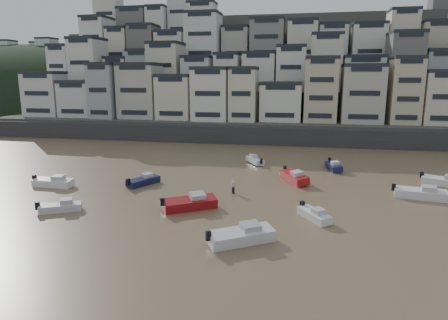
% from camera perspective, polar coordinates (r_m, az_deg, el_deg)
% --- Properties ---
extents(sea_strip, '(340.00, 340.00, 0.00)m').
position_cam_1_polar(sea_strip, '(204.61, -27.12, 6.89)').
color(sea_strip, '#495D69').
rests_on(sea_strip, ground).
extents(harbor_wall, '(140.00, 3.00, 3.50)m').
position_cam_1_polar(harbor_wall, '(81.52, 6.70, 3.44)').
color(harbor_wall, '#38383A').
rests_on(harbor_wall, ground).
extents(hillside, '(141.04, 66.00, 50.00)m').
position_cam_1_polar(hillside, '(120.22, 10.72, 11.46)').
color(hillside, '#4C4C47').
rests_on(hillside, ground).
extents(headland, '(216.00, 135.00, 53.33)m').
position_cam_1_polar(headland, '(187.59, -25.37, 6.70)').
color(headland, black).
rests_on(headland, ground).
extents(boat_a, '(6.32, 5.16, 1.70)m').
position_cam_1_polar(boat_a, '(34.03, 2.46, -10.50)').
color(boat_a, silver).
rests_on(boat_a, ground).
extents(boat_b, '(3.79, 4.73, 1.27)m').
position_cam_1_polar(boat_b, '(40.36, 12.78, -7.43)').
color(boat_b, silver).
rests_on(boat_b, ground).
extents(boat_c, '(6.33, 5.10, 1.70)m').
position_cam_1_polar(boat_c, '(42.28, -4.91, -5.95)').
color(boat_c, maroon).
rests_on(boat_c, ground).
extents(boat_d, '(6.30, 2.99, 1.65)m').
position_cam_1_polar(boat_d, '(50.94, 26.26, -4.08)').
color(boat_d, silver).
rests_on(boat_d, ground).
extents(boat_e, '(4.61, 6.34, 1.67)m').
position_cam_1_polar(boat_e, '(53.53, 9.96, -2.23)').
color(boat_e, '#B21616').
rests_on(boat_e, ground).
extents(boat_f, '(3.80, 5.24, 1.38)m').
position_cam_1_polar(boat_f, '(52.47, -11.46, -2.75)').
color(boat_f, '#141A41').
rests_on(boat_f, ground).
extents(boat_g, '(5.81, 4.30, 1.53)m').
position_cam_1_polar(boat_g, '(58.15, 28.94, -2.51)').
color(boat_g, white).
rests_on(boat_g, ground).
extents(boat_h, '(3.84, 5.00, 1.33)m').
position_cam_1_polar(boat_h, '(63.75, 4.46, 0.07)').
color(boat_h, silver).
rests_on(boat_h, ground).
extents(boat_i, '(2.67, 5.38, 1.41)m').
position_cam_1_polar(boat_i, '(61.64, 15.39, -0.72)').
color(boat_i, '#151B43').
rests_on(boat_i, ground).
extents(boat_j, '(4.75, 3.40, 1.25)m').
position_cam_1_polar(boat_j, '(44.96, -22.35, -6.04)').
color(boat_j, silver).
rests_on(boat_j, ground).
extents(boat_k, '(5.62, 1.89, 1.53)m').
position_cam_1_polar(boat_k, '(54.99, -23.23, -2.74)').
color(boat_k, white).
rests_on(boat_k, ground).
extents(person_pink, '(0.44, 0.44, 1.74)m').
position_cam_1_polar(person_pink, '(47.69, 1.33, -3.78)').
color(person_pink, '#D69C97').
rests_on(person_pink, ground).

